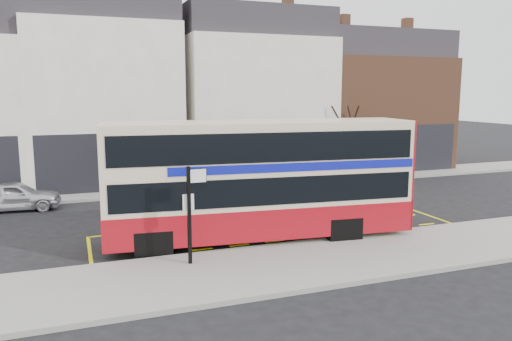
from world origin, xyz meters
name	(u,v)px	position (x,y,z in m)	size (l,w,h in m)	color
ground	(297,242)	(0.00, 0.00, 0.00)	(120.00, 120.00, 0.00)	black
pavement	(327,260)	(0.00, -2.30, 0.07)	(40.00, 4.00, 0.15)	gray
kerb	(301,243)	(0.00, -0.38, 0.07)	(40.00, 0.15, 0.15)	gray
far_pavement	(214,186)	(0.00, 11.00, 0.07)	(50.00, 3.00, 0.15)	gray
road_markings	(279,230)	(0.00, 1.60, 0.01)	(14.00, 3.40, 0.01)	yellow
terrace_left	(103,92)	(-5.50, 14.99, 5.32)	(8.00, 8.01, 11.80)	white
terrace_green_shop	(249,95)	(3.50, 14.99, 5.07)	(9.00, 8.01, 11.30)	white
terrace_right	(368,102)	(12.50, 14.99, 4.57)	(9.00, 8.01, 10.30)	brown
double_decker_bus	(261,179)	(-1.14, 0.61, 2.27)	(10.99, 3.56, 4.31)	beige
bus_stop_post	(191,206)	(-4.11, -1.28, 1.95)	(0.75, 0.14, 2.99)	black
car_silver	(14,196)	(-9.95, 8.77, 0.67)	(1.59, 3.95, 1.35)	silver
car_grey	(189,183)	(-1.85, 9.07, 0.71)	(1.50, 4.30, 1.42)	#474A4F
car_white	(316,174)	(5.69, 9.66, 0.61)	(1.72, 4.22, 1.22)	white
street_tree_right	(343,115)	(8.12, 10.97, 3.93)	(2.67, 2.67, 5.76)	#301E15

